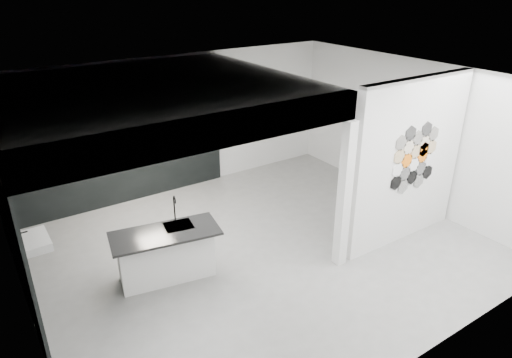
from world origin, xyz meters
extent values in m
cube|color=gray|center=(0.00, 0.00, -0.01)|extent=(7.00, 6.00, 0.01)
cube|color=silver|center=(2.23, -1.00, 1.40)|extent=(2.45, 0.15, 2.80)
cube|color=black|center=(-1.30, 2.97, 1.18)|extent=(4.40, 0.04, 2.35)
cube|color=black|center=(-3.47, 1.00, 1.18)|extent=(0.04, 4.00, 2.35)
cube|color=silver|center=(-1.30, 1.00, 2.55)|extent=(4.40, 4.00, 0.40)
cube|color=silver|center=(0.82, -1.00, 1.18)|extent=(0.16, 0.16, 2.35)
cube|color=silver|center=(-1.30, -0.92, 2.55)|extent=(4.40, 0.16, 0.40)
cube|color=silver|center=(-3.24, 0.80, 0.85)|extent=(0.40, 0.60, 0.12)
cube|color=black|center=(-1.20, 2.87, 1.30)|extent=(3.00, 0.15, 0.04)
cube|color=silver|center=(-1.61, 0.15, 0.39)|extent=(1.43, 0.74, 0.78)
cube|color=black|center=(-1.62, 0.08, 0.80)|extent=(1.65, 0.95, 0.04)
cube|color=black|center=(-1.37, 0.16, 0.81)|extent=(0.47, 0.42, 0.01)
cylinder|color=black|center=(-1.34, 0.34, 1.00)|extent=(0.03, 0.03, 0.36)
torus|color=black|center=(-1.35, 0.28, 1.18)|extent=(0.04, 0.13, 0.13)
cylinder|color=black|center=(-2.55, 2.87, 1.41)|extent=(0.29, 0.29, 0.18)
ellipsoid|color=black|center=(-0.13, 2.87, 1.39)|extent=(0.16, 0.16, 0.13)
cylinder|color=gray|center=(0.15, 2.87, 1.36)|extent=(0.12, 0.12, 0.09)
cylinder|color=gray|center=(0.15, 2.87, 1.39)|extent=(0.12, 0.12, 0.14)
cylinder|color=black|center=(-1.53, 2.87, 1.41)|extent=(0.09, 0.09, 0.18)
cylinder|color=black|center=(-1.94, 2.87, 1.37)|extent=(0.09, 0.09, 0.11)
cylinder|color=black|center=(1.86, -1.09, 1.16)|extent=(0.26, 0.02, 0.26)
cylinder|color=white|center=(1.86, -1.09, 1.39)|extent=(0.26, 0.02, 0.26)
cylinder|color=tan|center=(1.86, -1.09, 1.61)|extent=(0.26, 0.02, 0.26)
cylinder|color=#66635E|center=(1.86, -1.09, 1.84)|extent=(0.26, 0.02, 0.26)
cylinder|color=silver|center=(2.06, -1.09, 1.05)|extent=(0.26, 0.02, 0.26)
cylinder|color=black|center=(2.06, -1.09, 1.27)|extent=(0.26, 0.02, 0.26)
cylinder|color=orange|center=(2.06, -1.09, 1.50)|extent=(0.26, 0.02, 0.26)
cylinder|color=beige|center=(2.06, -1.09, 1.73)|extent=(0.26, 0.02, 0.26)
cylinder|color=#2D2D2D|center=(2.06, -1.09, 1.95)|extent=(0.26, 0.02, 0.26)
cylinder|color=black|center=(2.25, -1.09, 1.16)|extent=(0.26, 0.02, 0.26)
cylinder|color=white|center=(2.25, -1.09, 1.39)|extent=(0.26, 0.02, 0.26)
cylinder|color=tan|center=(2.25, -1.09, 1.61)|extent=(0.26, 0.02, 0.26)
cylinder|color=#66635E|center=(2.25, -1.09, 1.84)|extent=(0.26, 0.02, 0.26)
cylinder|color=silver|center=(2.44, -1.09, 1.05)|extent=(0.26, 0.02, 0.26)
cylinder|color=black|center=(2.44, -1.09, 1.27)|extent=(0.26, 0.02, 0.26)
cylinder|color=orange|center=(2.44, -1.09, 1.50)|extent=(0.26, 0.02, 0.26)
cylinder|color=beige|center=(2.44, -1.09, 1.73)|extent=(0.26, 0.02, 0.26)
cylinder|color=#2D2D2D|center=(2.44, -1.09, 1.95)|extent=(0.26, 0.02, 0.26)
cylinder|color=black|center=(2.64, -1.09, 1.16)|extent=(0.26, 0.02, 0.26)
cylinder|color=white|center=(2.64, -1.09, 1.39)|extent=(0.26, 0.02, 0.26)
cylinder|color=tan|center=(2.64, -1.09, 1.61)|extent=(0.26, 0.02, 0.26)
cylinder|color=#66635E|center=(2.64, -1.09, 1.84)|extent=(0.26, 0.02, 0.26)
cylinder|color=orange|center=(2.44, -1.09, 1.61)|extent=(0.26, 0.02, 0.26)
camera|label=1|loc=(-3.67, -5.34, 4.20)|focal=32.00mm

